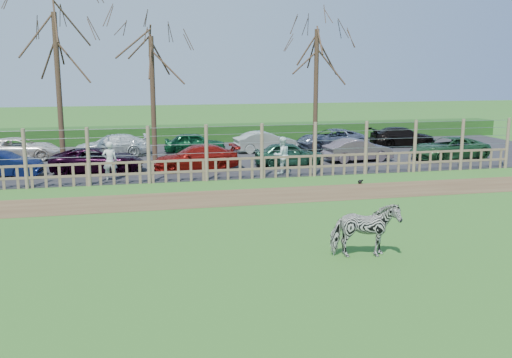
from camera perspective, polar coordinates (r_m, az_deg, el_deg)
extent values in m
plane|color=#538E37|center=(17.67, -1.40, -5.17)|extent=(120.00, 120.00, 0.00)
cube|color=brown|center=(21.96, -3.69, -1.93)|extent=(34.00, 2.80, 0.01)
cube|color=#232326|center=(31.69, -6.52, 2.10)|extent=(44.00, 13.00, 0.04)
cube|color=#1E4716|center=(38.53, -7.67, 4.47)|extent=(46.00, 2.00, 1.10)
cube|color=brown|center=(25.26, -4.94, 0.81)|extent=(30.00, 0.06, 0.10)
cube|color=brown|center=(25.17, -4.96, 1.93)|extent=(30.00, 0.06, 0.10)
cylinder|color=brown|center=(25.27, -22.09, 1.87)|extent=(0.16, 0.16, 2.50)
cylinder|color=brown|center=(24.97, -16.43, 2.14)|extent=(0.16, 0.16, 2.50)
cylinder|color=brown|center=(24.92, -10.68, 2.39)|extent=(0.16, 0.16, 2.50)
cylinder|color=brown|center=(25.13, -4.98, 2.61)|extent=(0.16, 0.16, 2.50)
cylinder|color=brown|center=(25.57, 0.59, 2.80)|extent=(0.16, 0.16, 2.50)
cylinder|color=brown|center=(26.25, 5.92, 2.96)|extent=(0.16, 0.16, 2.50)
cylinder|color=brown|center=(27.15, 10.93, 3.08)|extent=(0.16, 0.16, 2.50)
cylinder|color=brown|center=(28.23, 15.60, 3.18)|extent=(0.16, 0.16, 2.50)
cylinder|color=brown|center=(29.49, 19.90, 3.25)|extent=(0.16, 0.16, 2.50)
cylinder|color=brown|center=(30.90, 23.82, 3.30)|extent=(0.16, 0.16, 2.50)
cylinder|color=gray|center=(25.13, -4.98, 2.61)|extent=(30.00, 0.02, 0.02)
cylinder|color=gray|center=(25.07, -4.99, 3.51)|extent=(30.00, 0.02, 0.02)
cylinder|color=gray|center=(25.02, -5.01, 4.42)|extent=(30.00, 0.02, 0.02)
cylinder|color=gray|center=(24.98, -5.02, 5.22)|extent=(30.00, 0.02, 0.02)
cylinder|color=#3D2B1E|center=(29.34, -19.10, 8.17)|extent=(0.26, 0.26, 7.50)
cylinder|color=#3D2B1E|center=(30.21, -10.26, 7.72)|extent=(0.26, 0.26, 6.50)
cylinder|color=#3D2B1E|center=(32.35, 6.00, 8.50)|extent=(0.26, 0.26, 7.00)
imported|color=gray|center=(15.32, 10.83, -5.05)|extent=(1.85, 1.01, 1.49)
imported|color=beige|center=(25.85, -14.40, 1.76)|extent=(0.63, 0.42, 1.72)
imported|color=silver|center=(26.68, 2.60, 2.38)|extent=(0.98, 0.86, 1.72)
sphere|color=black|center=(25.01, 10.35, -0.28)|extent=(0.17, 0.17, 0.17)
sphere|color=black|center=(25.04, 10.57, -0.13)|extent=(0.09, 0.09, 0.09)
imported|color=#0B1542|center=(28.22, -24.21, 1.35)|extent=(3.78, 1.73, 1.20)
imported|color=black|center=(27.94, -15.57, 1.84)|extent=(4.46, 2.32, 1.20)
imported|color=maroon|center=(27.77, -6.01, 2.13)|extent=(4.21, 1.88, 1.20)
imported|color=#1F4A35|center=(28.86, 3.33, 2.52)|extent=(3.64, 1.74, 1.20)
imported|color=#62555D|center=(30.67, 10.16, 2.87)|extent=(3.75, 1.61, 1.20)
imported|color=#24542B|center=(32.59, 18.74, 2.93)|extent=(4.53, 2.52, 1.20)
imported|color=silver|center=(33.22, -22.59, 2.81)|extent=(4.32, 1.99, 1.20)
imported|color=silver|center=(33.02, -14.22, 3.28)|extent=(4.18, 1.80, 1.20)
imported|color=#0F4C27|center=(33.21, -6.14, 3.61)|extent=(3.60, 1.62, 1.20)
imported|color=beige|center=(33.57, 0.90, 3.75)|extent=(3.73, 1.57, 1.20)
imported|color=#50596C|center=(35.22, 7.55, 4.00)|extent=(4.41, 2.19, 1.20)
imported|color=black|center=(37.14, 14.45, 4.11)|extent=(4.24, 1.95, 1.20)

